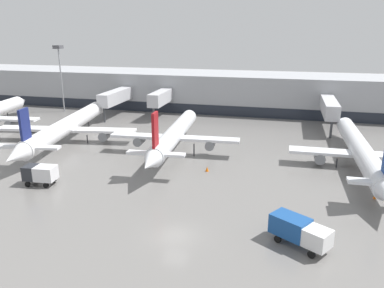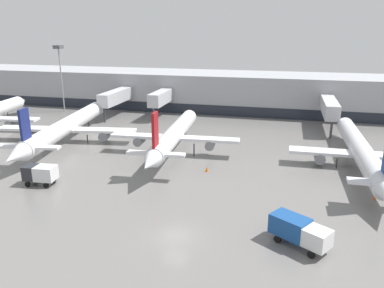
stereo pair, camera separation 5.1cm
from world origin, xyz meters
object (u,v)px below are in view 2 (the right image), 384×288
Objects in this scene: traffic_cone_0 at (339,154)px; parked_jet_4 at (66,127)px; parked_jet_1 at (174,135)px; service_truck_0 at (299,230)px; parked_jet_0 at (361,151)px; apron_light_mast_2 at (59,59)px; traffic_cone_3 at (207,169)px; traffic_cone_4 at (370,175)px; traffic_cone_2 at (375,196)px; service_truck_1 at (40,173)px.

parked_jet_4 is at bearing -176.02° from traffic_cone_0.
parked_jet_1 is 29.84m from service_truck_0.
parked_jet_0 is at bearing -65.60° from traffic_cone_0.
parked_jet_1 is 44.69m from apron_light_mast_2.
traffic_cone_3 reaches higher than traffic_cone_4.
parked_jet_0 is 25.19m from service_truck_0.
traffic_cone_3 is at bearing -148.27° from traffic_cone_0.
traffic_cone_4 is at bearing 8.47° from traffic_cone_3.
apron_light_mast_2 is (-63.91, 35.23, 12.35)m from traffic_cone_2.
service_truck_1 is 6.58× the size of traffic_cone_4.
service_truck_0 is (-9.03, -23.50, -0.99)m from parked_jet_0.
traffic_cone_0 is at bearing -17.57° from apron_light_mast_2.
apron_light_mast_2 reaches higher than traffic_cone_2.
parked_jet_4 is at bearing -179.83° from service_truck_0.
traffic_cone_0 is 0.03× the size of apron_light_mast_2.
parked_jet_0 reaches higher than traffic_cone_3.
traffic_cone_4 is at bearing -70.06° from traffic_cone_0.
parked_jet_1 is at bearing 136.83° from traffic_cone_3.
parked_jet_1 is 29.20m from traffic_cone_4.
traffic_cone_3 is at bearing 169.52° from traffic_cone_2.
parked_jet_1 is 20.95m from parked_jet_4.
apron_light_mast_2 is (-22.67, 41.22, 11.14)m from service_truck_1.
parked_jet_0 is at bearing -20.89° from apron_light_mast_2.
parked_jet_1 reaches higher than traffic_cone_0.
service_truck_1 reaches higher than traffic_cone_0.
apron_light_mast_2 reaches higher than traffic_cone_0.
parked_jet_0 reaches higher than traffic_cone_4.
parked_jet_1 is 21.02m from service_truck_1.
traffic_cone_0 is at bearing -156.57° from service_truck_1.
service_truck_0 is at bearing -130.85° from parked_jet_4.
traffic_cone_4 is at bearing -168.22° from service_truck_1.
parked_jet_1 reaches higher than traffic_cone_4.
service_truck_0 is at bearing -144.08° from parked_jet_1.
traffic_cone_3 is (-19.04, -11.77, 0.07)m from traffic_cone_0.
apron_light_mast_2 is (-64.75, 28.00, 12.39)m from traffic_cone_4.
traffic_cone_3 is (27.61, -8.52, -2.38)m from parked_jet_4.
parked_jet_1 is 7.45× the size of service_truck_1.
traffic_cone_0 is (38.99, 21.70, -1.30)m from service_truck_1.
service_truck_0 is 22.24m from traffic_cone_4.
service_truck_1 is (-32.17, 6.66, -0.00)m from service_truck_0.
parked_jet_4 is at bearing -56.59° from apron_light_mast_2.
service_truck_1 is at bearing -171.73° from traffic_cone_2.
parked_jet_1 is at bearing 159.85° from traffic_cone_2.
apron_light_mast_2 reaches higher than parked_jet_4.
service_truck_0 reaches higher than traffic_cone_4.
service_truck_0 is 73.65m from apron_light_mast_2.
parked_jet_4 is at bearing 165.70° from traffic_cone_2.
parked_jet_4 is at bearing 87.19° from parked_jet_0.
service_truck_1 is at bearing -162.55° from traffic_cone_4.
parked_jet_0 is at bearing 90.18° from traffic_cone_2.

